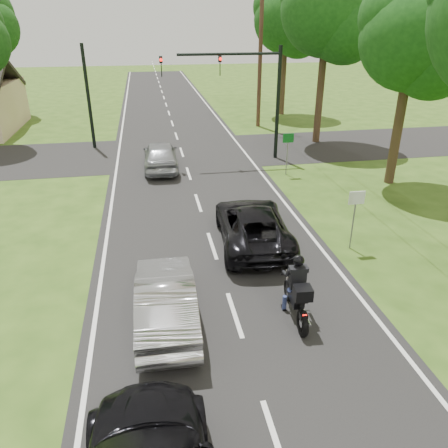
{
  "coord_description": "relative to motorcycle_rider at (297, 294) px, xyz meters",
  "views": [
    {
      "loc": [
        -1.98,
        -9.42,
        7.27
      ],
      "look_at": [
        0.25,
        3.0,
        1.3
      ],
      "focal_mm": 35.0,
      "sensor_mm": 36.0,
      "label": 1
    }
  ],
  "objects": [
    {
      "name": "ground",
      "position": [
        -1.58,
        0.4,
        -0.74
      ],
      "size": [
        140.0,
        140.0,
        0.0
      ],
      "primitive_type": "plane",
      "color": "#2D4B15",
      "rests_on": "ground"
    },
    {
      "name": "road",
      "position": [
        -1.58,
        10.4,
        -0.73
      ],
      "size": [
        8.0,
        100.0,
        0.01
      ],
      "primitive_type": "cube",
      "color": "black",
      "rests_on": "ground"
    },
    {
      "name": "cross_road",
      "position": [
        -1.58,
        16.4,
        -0.73
      ],
      "size": [
        60.0,
        7.0,
        0.01
      ],
      "primitive_type": "cube",
      "color": "black",
      "rests_on": "ground"
    },
    {
      "name": "motorcycle_rider",
      "position": [
        0.0,
        0.0,
        0.0
      ],
      "size": [
        0.62,
        2.19,
        1.88
      ],
      "rotation": [
        0.0,
        0.0,
        -0.07
      ],
      "color": "black",
      "rests_on": "ground"
    },
    {
      "name": "dark_suv",
      "position": [
        -0.13,
        4.4,
        -0.03
      ],
      "size": [
        2.69,
        5.19,
        1.4
      ],
      "primitive_type": "imported",
      "rotation": [
        0.0,
        0.0,
        3.07
      ],
      "color": "black",
      "rests_on": "road"
    },
    {
      "name": "silver_sedan",
      "position": [
        -3.39,
        0.43,
        -0.02
      ],
      "size": [
        1.56,
        4.3,
        1.41
      ],
      "primitive_type": "imported",
      "rotation": [
        0.0,
        0.0,
        3.12
      ],
      "color": "#A2A2A6",
      "rests_on": "road"
    },
    {
      "name": "silver_suv",
      "position": [
        -2.92,
        13.42,
        0.01
      ],
      "size": [
        1.84,
        4.39,
        1.48
      ],
      "primitive_type": "imported",
      "rotation": [
        0.0,
        0.0,
        3.12
      ],
      "color": "#A1A4A8",
      "rests_on": "road"
    },
    {
      "name": "traffic_signal",
      "position": [
        1.76,
        14.4,
        3.4
      ],
      "size": [
        6.38,
        0.44,
        6.0
      ],
      "color": "black",
      "rests_on": "ground"
    },
    {
      "name": "signal_pole_far",
      "position": [
        -6.78,
        18.4,
        2.26
      ],
      "size": [
        0.2,
        0.2,
        6.0
      ],
      "primitive_type": "cylinder",
      "color": "black",
      "rests_on": "ground"
    },
    {
      "name": "utility_pole_far",
      "position": [
        4.62,
        22.4,
        4.34
      ],
      "size": [
        1.6,
        0.28,
        10.0
      ],
      "color": "#523225",
      "rests_on": "ground"
    },
    {
      "name": "sign_white",
      "position": [
        3.12,
        3.38,
        0.86
      ],
      "size": [
        0.55,
        0.07,
        2.12
      ],
      "color": "slate",
      "rests_on": "ground"
    },
    {
      "name": "sign_green",
      "position": [
        3.32,
        11.38,
        0.86
      ],
      "size": [
        0.55,
        0.07,
        2.12
      ],
      "color": "slate",
      "rests_on": "ground"
    },
    {
      "name": "tree_row_c",
      "position": [
        8.18,
        9.2,
        5.49
      ],
      "size": [
        4.8,
        4.65,
        8.76
      ],
      "color": "#332316",
      "rests_on": "ground"
    },
    {
      "name": "tree_row_d",
      "position": [
        7.53,
        17.16,
        6.69
      ],
      "size": [
        5.76,
        5.58,
        10.45
      ],
      "color": "#332316",
      "rests_on": "ground"
    },
    {
      "name": "tree_row_e",
      "position": [
        7.9,
        26.18,
        6.09
      ],
      "size": [
        5.28,
        5.12,
        9.61
      ],
      "color": "#332316",
      "rests_on": "ground"
    }
  ]
}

